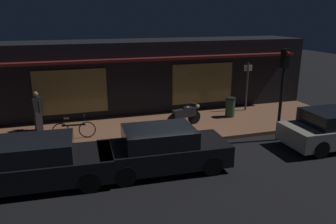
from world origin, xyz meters
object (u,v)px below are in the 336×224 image
at_px(motorcycle, 185,115).
at_px(parked_car_near, 39,163).
at_px(bicycle_parked, 74,130).
at_px(person_photographer, 37,110).
at_px(sign_post, 247,84).
at_px(traffic_light_pole, 283,79).
at_px(parked_car_across, 336,128).
at_px(trash_bin, 230,107).
at_px(parked_car_far, 162,149).

xyz_separation_m(motorcycle, parked_car_near, (-5.75, -3.44, 0.06)).
bearing_deg(bicycle_parked, person_photographer, 133.80).
bearing_deg(sign_post, parked_car_near, -153.07).
bearing_deg(traffic_light_pole, sign_post, 78.88).
xyz_separation_m(traffic_light_pole, parked_car_near, (-8.83, -1.07, -1.77)).
xyz_separation_m(motorcycle, bicycle_parked, (-4.67, -0.19, -0.14)).
xyz_separation_m(person_photographer, parked_car_near, (0.29, -4.69, -0.32)).
bearing_deg(traffic_light_pole, parked_car_across, -34.78).
relative_size(motorcycle, trash_bin, 1.80).
xyz_separation_m(person_photographer, parked_car_across, (10.81, -4.80, -0.32)).
height_order(person_photographer, parked_car_far, person_photographer).
bearing_deg(parked_car_far, parked_car_across, -0.22).
bearing_deg(person_photographer, traffic_light_pole, -21.67).
relative_size(motorcycle, traffic_light_pole, 0.47).
bearing_deg(parked_car_far, traffic_light_pole, 12.62).
distance_m(trash_bin, traffic_light_pole, 3.58).
height_order(traffic_light_pole, parked_car_across, traffic_light_pole).
xyz_separation_m(person_photographer, trash_bin, (8.57, -0.62, -0.41)).
bearing_deg(sign_post, person_photographer, -178.98).
bearing_deg(trash_bin, parked_car_near, -153.81).
relative_size(sign_post, parked_car_far, 0.58).
relative_size(motorcycle, sign_post, 0.70).
bearing_deg(bicycle_parked, parked_car_near, -108.46).
height_order(trash_bin, parked_car_far, parked_car_far).
relative_size(person_photographer, trash_bin, 1.80).
xyz_separation_m(parked_car_near, parked_car_far, (3.70, -0.08, 0.00)).
bearing_deg(parked_car_across, traffic_light_pole, 145.22).
relative_size(person_photographer, parked_car_near, 0.40).
distance_m(motorcycle, trash_bin, 2.60).
height_order(person_photographer, sign_post, sign_post).
height_order(trash_bin, traffic_light_pole, traffic_light_pole).
height_order(trash_bin, parked_car_across, parked_car_across).
xyz_separation_m(trash_bin, parked_car_across, (2.24, -4.18, 0.08)).
relative_size(bicycle_parked, trash_bin, 1.78).
xyz_separation_m(trash_bin, parked_car_near, (-8.28, -4.07, 0.08)).
xyz_separation_m(sign_post, trash_bin, (-1.30, -0.79, -0.89)).
relative_size(traffic_light_pole, parked_car_across, 0.87).
distance_m(motorcycle, sign_post, 4.17).
bearing_deg(parked_car_far, person_photographer, 129.95).
height_order(parked_car_near, parked_car_far, same).
bearing_deg(parked_car_far, sign_post, 40.12).
relative_size(motorcycle, bicycle_parked, 1.01).
bearing_deg(person_photographer, parked_car_near, -86.44).
bearing_deg(motorcycle, person_photographer, 168.37).
distance_m(person_photographer, trash_bin, 8.60).
xyz_separation_m(motorcycle, person_photographer, (-6.04, 1.24, 0.38)).
bearing_deg(parked_car_across, bicycle_parked, 160.39).
xyz_separation_m(traffic_light_pole, parked_car_far, (-5.12, -1.15, -1.77)).
bearing_deg(sign_post, parked_car_across, -79.27).
distance_m(traffic_light_pole, parked_car_near, 9.07).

